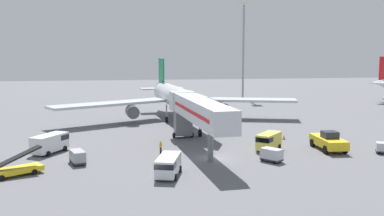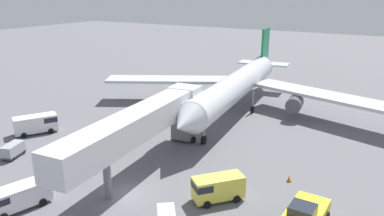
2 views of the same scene
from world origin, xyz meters
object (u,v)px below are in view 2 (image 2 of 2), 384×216
object	(u,v)px
airplane_at_gate	(239,84)
service_van_near_center	(37,123)
jet_bridge	(145,122)
ground_crew_worker_foreground	(102,156)
service_van_mid_right	(16,197)
baggage_cart_mid_center	(13,150)
safety_cone_alpha	(289,178)
service_van_rear_right	(217,187)

from	to	relation	value
airplane_at_gate	service_van_near_center	world-z (taller)	airplane_at_gate
jet_bridge	ground_crew_worker_foreground	size ratio (longest dim) A/B	14.03
service_van_mid_right	baggage_cart_mid_center	distance (m)	12.00
service_van_near_center	safety_cone_alpha	world-z (taller)	service_van_near_center
service_van_near_center	ground_crew_worker_foreground	bearing A→B (deg)	-11.00
service_van_mid_right	service_van_near_center	size ratio (longest dim) A/B	1.00
jet_bridge	safety_cone_alpha	bearing A→B (deg)	19.29
service_van_mid_right	service_van_near_center	bearing A→B (deg)	136.69
service_van_rear_right	airplane_at_gate	bearing A→B (deg)	109.52
jet_bridge	service_van_rear_right	xyz separation A→B (m)	(9.29, -1.90, -3.96)
service_van_mid_right	ground_crew_worker_foreground	xyz separation A→B (m)	(0.07, 10.45, -0.30)
airplane_at_gate	service_van_mid_right	xyz separation A→B (m)	(-5.44, -35.16, -3.19)
safety_cone_alpha	airplane_at_gate	bearing A→B (deg)	126.55
service_van_rear_right	ground_crew_worker_foreground	world-z (taller)	service_van_rear_right
service_van_mid_right	baggage_cart_mid_center	size ratio (longest dim) A/B	1.83
airplane_at_gate	ground_crew_worker_foreground	distance (m)	25.53
airplane_at_gate	ground_crew_worker_foreground	xyz separation A→B (m)	(-5.37, -24.71, -3.50)
jet_bridge	service_van_mid_right	distance (m)	13.63
service_van_mid_right	service_van_near_center	xyz separation A→B (m)	(-13.98, 13.18, 0.15)
ground_crew_worker_foreground	service_van_rear_right	bearing A→B (deg)	-1.45
service_van_rear_right	service_van_near_center	size ratio (longest dim) A/B	0.83
safety_cone_alpha	service_van_near_center	bearing A→B (deg)	-173.61
airplane_at_gate	service_van_rear_right	size ratio (longest dim) A/B	9.90
baggage_cart_mid_center	safety_cone_alpha	distance (m)	30.69
airplane_at_gate	service_van_rear_right	xyz separation A→B (m)	(8.89, -25.07, -3.09)
service_van_near_center	safety_cone_alpha	xyz separation A→B (m)	(32.98, 3.69, -1.03)
service_van_rear_right	service_van_near_center	bearing A→B (deg)	173.77
jet_bridge	service_van_mid_right	bearing A→B (deg)	-112.80
airplane_at_gate	safety_cone_alpha	world-z (taller)	airplane_at_gate
baggage_cart_mid_center	service_van_near_center	bearing A→B (deg)	121.88
jet_bridge	service_van_mid_right	world-z (taller)	jet_bridge
ground_crew_worker_foreground	baggage_cart_mid_center	bearing A→B (deg)	-159.52
airplane_at_gate	service_van_rear_right	distance (m)	26.78
service_van_near_center	ground_crew_worker_foreground	xyz separation A→B (m)	(14.05, -2.73, -0.45)
service_van_near_center	airplane_at_gate	bearing A→B (deg)	48.54
airplane_at_gate	baggage_cart_mid_center	world-z (taller)	airplane_at_gate
ground_crew_worker_foreground	airplane_at_gate	bearing A→B (deg)	77.75
service_van_rear_right	ground_crew_worker_foreground	size ratio (longest dim) A/B	2.76
airplane_at_gate	jet_bridge	world-z (taller)	airplane_at_gate
jet_bridge	baggage_cart_mid_center	world-z (taller)	jet_bridge
baggage_cart_mid_center	ground_crew_worker_foreground	bearing A→B (deg)	20.48
airplane_at_gate	jet_bridge	distance (m)	23.19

